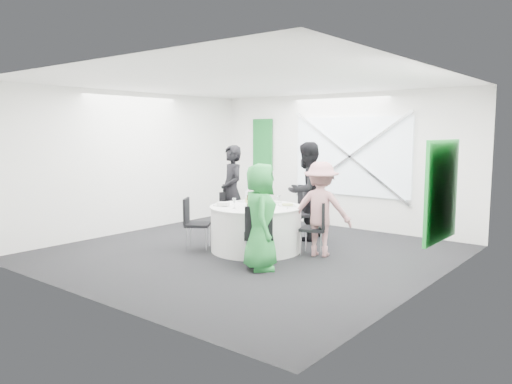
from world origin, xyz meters
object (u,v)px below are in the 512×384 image
Objects in this scene: person_man_back_left at (232,192)px; clear_water_bottle at (248,199)px; chair_back at (302,208)px; person_woman_green at (260,217)px; chair_front_left at (193,220)px; chair_back_left at (231,212)px; chair_front_right at (258,231)px; person_man_back at (307,191)px; green_water_bottle at (267,200)px; banquet_table at (256,228)px; person_woman_pink at (321,209)px; chair_back_right at (319,224)px.

clear_water_bottle is (0.88, -0.60, -0.00)m from person_man_back_left.
clear_water_bottle reaches higher than chair_back.
chair_front_left is at bearing 39.56° from person_woman_green.
chair_back_left is 0.94× the size of chair_front_right.
chair_back is at bearing 54.75° from person_man_back_left.
green_water_bottle is (-0.02, -1.18, -0.03)m from person_man_back.
person_man_back_left is (-1.20, -0.60, 0.28)m from chair_back.
person_man_back is (1.22, 0.70, 0.03)m from person_man_back_left.
banquet_table is 1.02× the size of person_woman_pink.
green_water_bottle is at bearing -100.41° from chair_front_right.
chair_back_right is 0.51× the size of person_man_back_left.
chair_back_right is 0.95× the size of chair_front_right.
person_woman_green is 5.24× the size of green_water_bottle.
chair_back_left is 0.56× the size of person_woman_green.
clear_water_bottle is at bearing -87.45° from chair_front_left.
person_man_back is at bearing -64.85° from chair_front_left.
person_man_back_left reaches higher than chair_front_right.
person_woman_pink is (1.93, 0.99, 0.25)m from chair_front_left.
person_man_back reaches higher than chair_back.
person_woman_green is at bearing -64.74° from chair_back.
clear_water_bottle is at bearing -5.64° from person_man_back.
chair_front_right is 0.51× the size of person_man_back.
person_woman_green is at bearing -48.28° from banquet_table.
person_woman_pink reaches higher than chair_back_left.
clear_water_bottle is at bearing -161.77° from banquet_table.
green_water_bottle is at bearing -0.33° from person_woman_pink.
chair_back is at bearing -33.66° from chair_back_left.
chair_front_right is at bearing -49.49° from banquet_table.
person_woman_green is (0.59, -2.02, 0.18)m from chair_back.
green_water_bottle is 0.99× the size of clear_water_bottle.
person_woman_pink is (0.86, -0.77, 0.17)m from chair_back.
person_woman_pink is 1.26m from clear_water_bottle.
person_woman_pink is (0.84, -0.88, -0.14)m from person_man_back.
chair_front_left is at bearing -55.13° from person_man_back_left.
banquet_table is at bearing -90.00° from chair_back.
person_man_back_left is at bearing 151.77° from banquet_table.
green_water_bottle is at bearing -92.03° from chair_front_left.
clear_water_bottle is at bearing -83.16° from chair_front_right.
chair_front_right is at bearing -101.99° from chair_back_left.
chair_front_left is at bearing 7.23° from person_woman_pink.
chair_back_right is 0.25m from person_woman_pink.
green_water_bottle is (0.01, -1.08, 0.28)m from chair_back.
green_water_bottle is (1.07, 0.69, 0.36)m from chair_front_left.
person_woman_green is (0.07, -0.04, 0.23)m from chair_front_right.
chair_front_left is (-1.07, -1.76, -0.08)m from chair_back.
person_woman_green is at bearing 24.21° from person_man_back.
chair_back is at bearing -25.32° from person_woman_green.
chair_front_left is (-0.89, -0.61, 0.14)m from banquet_table.
person_woman_green is (1.75, -1.33, 0.27)m from chair_back_left.
person_man_back is at bearing -26.60° from person_woman_green.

